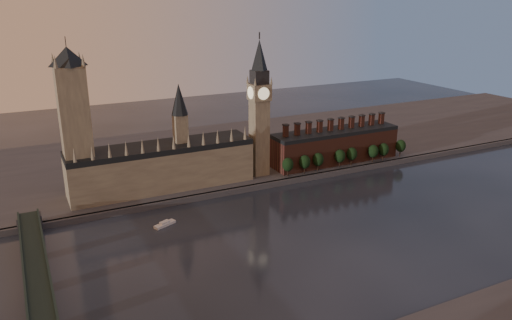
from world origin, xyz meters
The scene contains 16 objects.
ground centered at (0.00, 0.00, 0.00)m, with size 900.00×900.00×0.00m, color black.
north_bank centered at (0.00, 178.04, 2.00)m, with size 900.00×182.00×4.00m.
palace_of_westminster centered at (-64.41, 114.91, 21.63)m, with size 130.00×30.30×74.00m.
victoria_tower centered at (-120.00, 115.00, 59.09)m, with size 24.00×24.00×108.00m.
big_ben centered at (10.00, 110.00, 56.83)m, with size 15.00×15.00×107.00m.
chimney_block centered at (80.00, 110.00, 17.82)m, with size 110.00×25.00×37.00m.
embankment_tree_0 centered at (26.94, 95.08, 13.47)m, with size 8.60×8.60×14.88m.
embankment_tree_1 centered at (41.82, 94.91, 13.47)m, with size 8.60×8.60×14.88m.
embankment_tree_2 centered at (54.36, 95.30, 13.47)m, with size 8.60×8.60×14.88m.
embankment_tree_3 centered at (74.85, 95.04, 13.47)m, with size 8.60×8.60×14.88m.
embankment_tree_4 centered at (86.82, 95.48, 13.47)m, with size 8.60×8.60×14.88m.
embankment_tree_5 centered at (107.09, 93.63, 13.47)m, with size 8.60×8.60×14.88m.
embankment_tree_6 centered at (118.02, 93.65, 13.47)m, with size 8.60×8.60×14.88m.
embankment_tree_7 centered at (138.03, 95.44, 13.47)m, with size 8.60×8.60×14.88m.
westminster_bridge centered at (-155.00, -2.70, 7.44)m, with size 14.00×200.00×11.55m.
river_boat centered at (-79.89, 61.04, 1.10)m, with size 14.88×9.45×2.88m.
Camera 1 is at (-153.25, -215.75, 135.66)m, focal length 35.00 mm.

